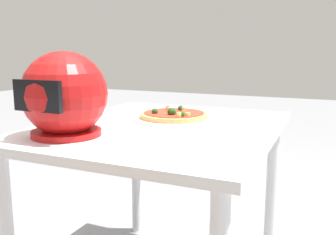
% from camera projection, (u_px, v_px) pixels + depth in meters
% --- Properties ---
extents(dining_table, '(0.84, 1.00, 0.72)m').
position_uv_depth(dining_table, '(162.00, 148.00, 1.42)').
color(dining_table, white).
rests_on(dining_table, ground).
extents(pizza_plate, '(0.33, 0.33, 0.01)m').
position_uv_depth(pizza_plate, '(174.00, 119.00, 1.49)').
color(pizza_plate, white).
rests_on(pizza_plate, dining_table).
extents(pizza, '(0.28, 0.28, 0.05)m').
position_uv_depth(pizza, '(174.00, 115.00, 1.49)').
color(pizza, tan).
rests_on(pizza, pizza_plate).
extents(motorcycle_helmet, '(0.28, 0.28, 0.28)m').
position_uv_depth(motorcycle_helmet, '(65.00, 96.00, 1.20)').
color(motorcycle_helmet, '#B21414').
rests_on(motorcycle_helmet, dining_table).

